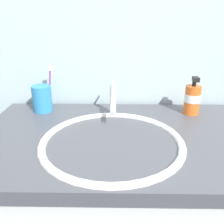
{
  "coord_description": "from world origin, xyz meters",
  "views": [
    {
      "loc": [
        -0.02,
        -0.73,
        1.26
      ],
      "look_at": [
        -0.03,
        -0.03,
        0.98
      ],
      "focal_mm": 39.45,
      "sensor_mm": 36.0,
      "label": 1
    }
  ],
  "objects": [
    {
      "name": "soap_dispenser",
      "position": [
        0.28,
        0.19,
        0.95
      ],
      "size": [
        0.06,
        0.06,
        0.15
      ],
      "color": "orange",
      "rests_on": "vanity_counter"
    },
    {
      "name": "tiled_wall_back",
      "position": [
        0.0,
        0.33,
        1.2
      ],
      "size": [
        2.17,
        0.04,
        2.4
      ],
      "primitive_type": "cube",
      "color": "silver",
      "rests_on": "ground"
    },
    {
      "name": "toothbrush_yellow",
      "position": [
        -0.29,
        0.23,
        0.99
      ],
      "size": [
        0.03,
        0.03,
        0.17
      ],
      "color": "yellow",
      "rests_on": "toothbrush_cup"
    },
    {
      "name": "faucet",
      "position": [
        -0.03,
        0.15,
        0.95
      ],
      "size": [
        0.02,
        0.17,
        0.13
      ],
      "color": "silver",
      "rests_on": "sink_basin"
    },
    {
      "name": "toothbrush_cup",
      "position": [
        -0.32,
        0.21,
        0.94
      ],
      "size": [
        0.08,
        0.08,
        0.11
      ],
      "primitive_type": "cylinder",
      "color": "#338CCC",
      "rests_on": "vanity_counter"
    },
    {
      "name": "toothbrush_purple",
      "position": [
        -0.29,
        0.23,
        1.0
      ],
      "size": [
        0.03,
        0.01,
        0.18
      ],
      "color": "purple",
      "rests_on": "toothbrush_cup"
    },
    {
      "name": "sink_basin",
      "position": [
        -0.03,
        -0.06,
        0.84
      ],
      "size": [
        0.45,
        0.45,
        0.13
      ],
      "color": "white",
      "rests_on": "vanity_counter"
    }
  ]
}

